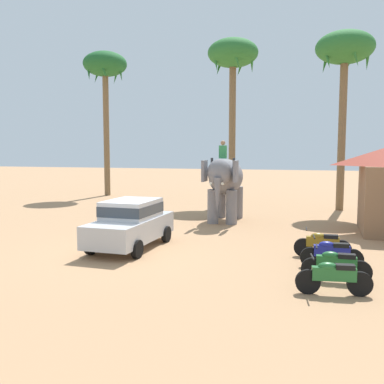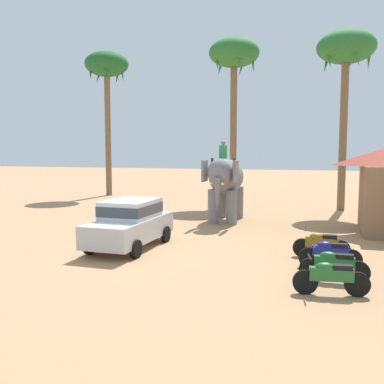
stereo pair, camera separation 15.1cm
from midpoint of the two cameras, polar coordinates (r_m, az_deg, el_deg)
name	(u,v)px [view 2 (the right image)]	position (r m, az deg, el deg)	size (l,w,h in m)	color
ground_plane	(126,250)	(15.12, -8.43, -7.67)	(120.00, 120.00, 0.00)	tan
car_sedan_foreground	(130,222)	(15.35, -7.93, -3.93)	(2.04, 4.18, 1.70)	#B7BABF
elephant_with_mahout	(225,180)	(20.64, 4.66, 1.55)	(1.61, 3.86, 3.88)	slate
motorcycle_nearest_camera	(331,276)	(10.95, 18.36, -10.60)	(1.80, 0.55, 0.94)	black
motorcycle_second_in_row	(334,265)	(12.04, 18.70, -9.12)	(1.80, 0.55, 0.94)	black
motorcycle_mid_row	(330,253)	(13.29, 18.18, -7.71)	(1.80, 0.55, 0.94)	black
motorcycle_fourth_in_row	(321,244)	(14.49, 17.09, -6.57)	(1.80, 0.55, 0.94)	black
palm_tree_behind_elephant	(346,54)	(26.33, 19.92, 16.83)	(3.20, 3.20, 9.99)	brown
palm_tree_near_hut	(107,70)	(33.43, -11.12, 15.59)	(3.20, 3.20, 10.61)	brown
palm_tree_left_of_road	(234,60)	(28.54, 5.76, 17.08)	(3.20, 3.20, 10.45)	brown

